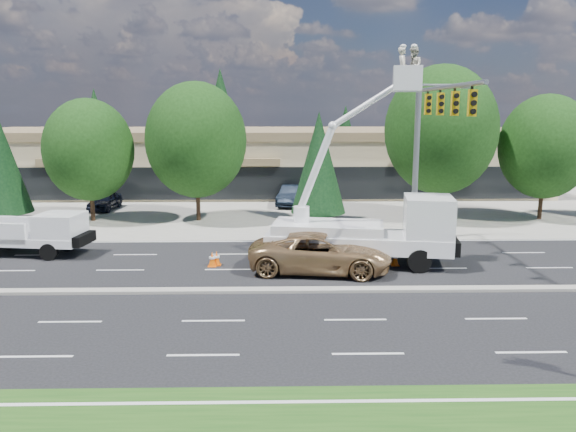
{
  "coord_description": "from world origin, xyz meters",
  "views": [
    {
      "loc": [
        2.25,
        -21.88,
        7.31
      ],
      "look_at": [
        2.76,
        3.84,
        2.4
      ],
      "focal_mm": 35.0,
      "sensor_mm": 36.0,
      "label": 1
    }
  ],
  "objects_px": {
    "signal_mast": "(428,134)",
    "utility_pickup": "(36,238)",
    "minivan": "(320,253)",
    "bucket_truck": "(374,220)"
  },
  "relations": [
    {
      "from": "signal_mast",
      "to": "minivan",
      "type": "height_order",
      "value": "signal_mast"
    },
    {
      "from": "utility_pickup",
      "to": "minivan",
      "type": "height_order",
      "value": "utility_pickup"
    },
    {
      "from": "utility_pickup",
      "to": "signal_mast",
      "type": "bearing_deg",
      "value": 10.25
    },
    {
      "from": "signal_mast",
      "to": "utility_pickup",
      "type": "xyz_separation_m",
      "value": [
        -20.04,
        -0.9,
        -5.17
      ]
    },
    {
      "from": "bucket_truck",
      "to": "utility_pickup",
      "type": "bearing_deg",
      "value": -177.61
    },
    {
      "from": "signal_mast",
      "to": "utility_pickup",
      "type": "relative_size",
      "value": 1.73
    },
    {
      "from": "minivan",
      "to": "signal_mast",
      "type": "bearing_deg",
      "value": -46.12
    },
    {
      "from": "utility_pickup",
      "to": "bucket_truck",
      "type": "height_order",
      "value": "bucket_truck"
    },
    {
      "from": "minivan",
      "to": "utility_pickup",
      "type": "bearing_deg",
      "value": 84.51
    },
    {
      "from": "utility_pickup",
      "to": "minivan",
      "type": "relative_size",
      "value": 0.91
    }
  ]
}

